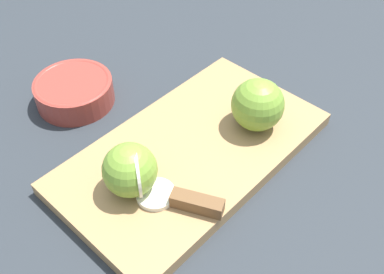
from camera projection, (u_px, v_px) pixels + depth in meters
The scene contains 7 objects.
ground_plane at pixel (192, 157), 0.66m from camera, with size 4.00×4.00×0.00m, color #282D33.
cutting_board at pixel (192, 152), 0.65m from camera, with size 0.40×0.23×0.02m.
apple_half_left at pixel (258, 105), 0.65m from camera, with size 0.08×0.08×0.08m.
apple_half_right at pixel (130, 170), 0.57m from camera, with size 0.07×0.07×0.07m.
knife at pixel (191, 202), 0.56m from camera, with size 0.08×0.14×0.02m.
apple_slice at pixel (156, 194), 0.58m from camera, with size 0.05×0.05×0.01m.
bowl at pixel (74, 90), 0.73m from camera, with size 0.13×0.13×0.04m.
Camera 1 is at (0.33, 0.30, 0.49)m, focal length 42.00 mm.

